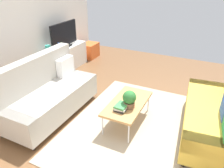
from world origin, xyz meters
name	(u,v)px	position (x,y,z in m)	size (l,w,h in m)	color
ground_plane	(128,124)	(0.00, 0.00, 0.00)	(7.68, 7.68, 0.00)	brown
wall_far	(0,27)	(0.00, 2.80, 1.45)	(6.40, 0.12, 2.90)	white
area_rug	(136,126)	(-0.01, -0.17, 0.01)	(2.90, 2.20, 0.01)	tan
couch_beige	(48,93)	(-0.35, 1.45, 0.44)	(1.91, 0.85, 1.10)	#B2ADA3
couch_green	(218,113)	(0.33, -1.39, 0.45)	(1.97, 1.02, 1.10)	gold
coffee_table	(128,104)	(0.04, 0.03, 0.39)	(1.10, 0.56, 0.42)	#B7844C
tv_console	(66,58)	(1.55, 2.46, 0.32)	(1.40, 0.44, 0.64)	silver
tv	(64,35)	(1.55, 2.44, 0.95)	(1.00, 0.20, 0.64)	black
storage_trunk	(90,50)	(2.65, 2.36, 0.22)	(0.52, 0.40, 0.44)	orange
potted_plant	(129,99)	(-0.09, -0.05, 0.58)	(0.22, 0.22, 0.30)	brown
table_book_0	(121,108)	(-0.20, 0.04, 0.44)	(0.24, 0.18, 0.03)	#262626
table_book_1	(121,107)	(-0.20, 0.04, 0.47)	(0.24, 0.18, 0.03)	silver
table_book_2	(121,105)	(-0.20, 0.04, 0.49)	(0.24, 0.18, 0.03)	#3F8C4C
vase_0	(48,49)	(0.97, 2.51, 0.74)	(0.13, 0.13, 0.20)	#33B29E
bottle_0	(56,48)	(1.16, 2.42, 0.72)	(0.04, 0.04, 0.17)	#262626
bottle_1	(58,46)	(1.25, 2.42, 0.74)	(0.05, 0.05, 0.21)	#3359B2
bottle_2	(61,46)	(1.34, 2.42, 0.73)	(0.06, 0.06, 0.18)	#3F8C4C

